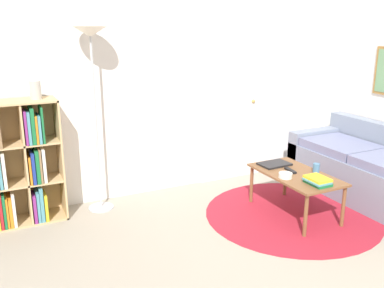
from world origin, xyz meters
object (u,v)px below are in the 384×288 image
Objects in this scene: bookshelf at (5,168)px; bowl at (285,175)px; laptop at (274,164)px; couch at (375,172)px; floor_lamp at (91,53)px; cup at (316,168)px; coffee_table at (296,178)px; vase_on_shelf at (35,90)px.

bowl is (2.45, -1.08, -0.11)m from bookshelf.
bookshelf reaches higher than bowl.
bookshelf is 3.65× the size of laptop.
couch reaches higher than laptop.
floor_lamp reaches higher than cup.
laptop reaches higher than coffee_table.
laptop is 1.91× the size of vase_on_shelf.
bookshelf is 1.26× the size of coffee_table.
floor_lamp is at bearing -2.00° from bookshelf.
bowl is at bearing -179.27° from couch.
cup is (0.24, -0.37, 0.04)m from laptop.
cup is at bearing -15.62° from coffee_table.
bookshelf is 9.08× the size of bowl.
vase_on_shelf is at bearing 162.42° from couch.
floor_lamp is at bearing -3.38° from vase_on_shelf.
cup is at bearing -0.90° from bowl.
bowl is (-0.17, -0.05, 0.07)m from coffee_table.
cup is at bearing -21.01° from bookshelf.
coffee_table is at bearing -21.42° from bookshelf.
couch is at bearing -17.58° from vase_on_shelf.
coffee_table is at bearing -24.32° from vase_on_shelf.
floor_lamp is 2.35m from coffee_table.
bookshelf is at bearing -179.84° from vase_on_shelf.
bookshelf reaches higher than cup.
vase_on_shelf is (-2.49, 1.09, 0.81)m from cup.
bowl is (1.57, -1.05, -1.15)m from floor_lamp.
bookshelf is at bearing 158.58° from coffee_table.
bowl is at bearing 179.10° from cup.
bookshelf is 0.64× the size of floor_lamp.
floor_lamp is 0.63m from vase_on_shelf.
floor_lamp is 2.18m from laptop.
coffee_table is (2.63, -1.03, -0.18)m from bookshelf.
couch is at bearing -20.08° from floor_lamp.
laptop is (-1.12, 0.35, 0.15)m from couch.
bowl is (-1.26, -0.02, 0.17)m from couch.
cup is at bearing -28.43° from floor_lamp.
bookshelf reaches higher than couch.
couch is 1.09m from coffee_table.
bookshelf is 1.36m from floor_lamp.
vase_on_shelf is (-3.37, 1.07, 1.00)m from couch.
couch reaches higher than cup.
coffee_table is 2.66m from vase_on_shelf.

